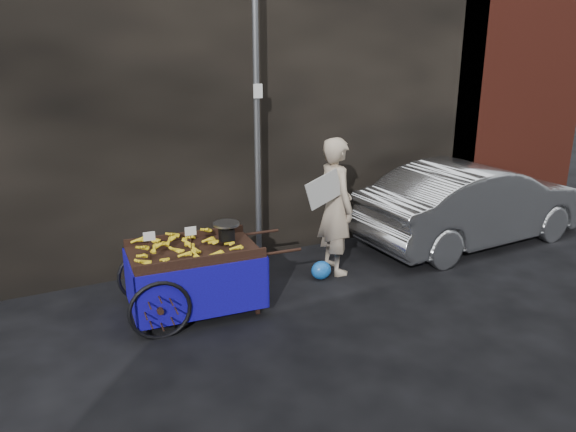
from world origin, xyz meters
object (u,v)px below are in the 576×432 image
vendor (336,206)px  plastic_bag (321,270)px  banana_cart (190,257)px  parked_car (475,203)px

vendor → plastic_bag: bearing=121.3°
banana_cart → vendor: vendor is taller
banana_cart → plastic_bag: banana_cart is taller
vendor → plastic_bag: 0.87m
vendor → parked_car: bearing=-87.3°
vendor → banana_cart: bearing=100.0°
banana_cart → parked_car: bearing=7.8°
parked_car → banana_cart: bearing=91.0°
banana_cart → parked_car: (4.61, 0.30, -0.04)m
vendor → parked_car: size_ratio=0.48×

